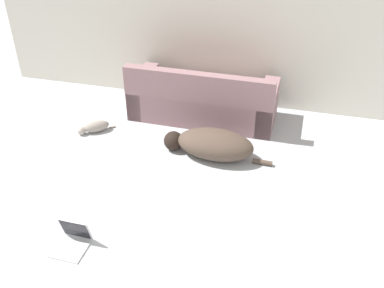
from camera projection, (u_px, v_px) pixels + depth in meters
wall_back at (256, 18)px, 5.52m from camera, size 7.45×0.06×2.46m
couch at (203, 101)px, 5.69m from camera, size 1.92×0.81×0.77m
dog at (212, 144)px, 4.97m from camera, size 1.31×0.52×0.34m
cat at (94, 127)px, 5.48m from camera, size 0.43×0.36×0.15m
laptop_open at (73, 238)px, 3.82m from camera, size 0.28×0.31×0.25m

